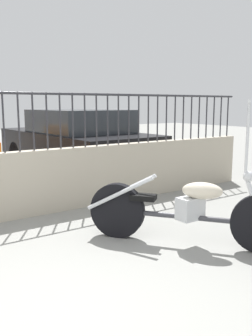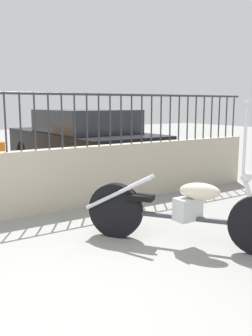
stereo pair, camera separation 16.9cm
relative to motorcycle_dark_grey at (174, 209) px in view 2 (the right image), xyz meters
name	(u,v)px [view 2 (the right image)]	position (x,y,z in m)	size (l,w,h in m)	color
ground_plane	(17,323)	(-1.88, -0.55, -0.39)	(40.00, 40.00, 0.00)	gray
motorcycle_dark_grey	(174,209)	(0.00, 0.00, 0.00)	(1.39, 1.83, 1.55)	black
car_black	(82,141)	(1.11, 4.34, 0.30)	(1.91, 4.19, 1.38)	black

